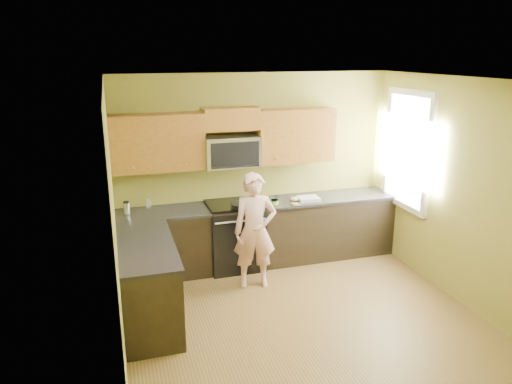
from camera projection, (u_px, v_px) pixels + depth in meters
name	position (u px, v px, depth m)	size (l,w,h in m)	color
floor	(305.00, 321.00, 5.55)	(4.00, 4.00, 0.00)	brown
ceiling	(313.00, 80.00, 4.80)	(4.00, 4.00, 0.00)	white
wall_back	(255.00, 168.00, 7.01)	(4.00, 4.00, 0.00)	olive
wall_front	(422.00, 297.00, 3.34)	(4.00, 4.00, 0.00)	olive
wall_left	(115.00, 229.00, 4.62)	(4.00, 4.00, 0.00)	olive
wall_right	(466.00, 194.00, 5.73)	(4.00, 4.00, 0.00)	olive
cabinet_back_run	(261.00, 234.00, 6.99)	(4.00, 0.60, 0.88)	black
cabinet_left_run	(148.00, 283.00, 5.51)	(0.60, 1.60, 0.88)	black
countertop_back	(262.00, 204.00, 6.85)	(4.00, 0.62, 0.04)	black
countertop_left	(146.00, 246.00, 5.38)	(0.62, 1.60, 0.04)	black
stove	(235.00, 235.00, 6.85)	(0.76, 0.65, 0.95)	black
microwave	(232.00, 166.00, 6.69)	(0.76, 0.40, 0.42)	silver
upper_cab_left	(159.00, 170.00, 6.44)	(1.22, 0.33, 0.75)	brown
upper_cab_right	(294.00, 161.00, 6.98)	(1.12, 0.33, 0.75)	brown
upper_cab_over_mw	(230.00, 119.00, 6.54)	(0.76, 0.33, 0.30)	brown
window	(408.00, 150.00, 6.74)	(0.06, 1.06, 1.66)	white
woman	(255.00, 231.00, 6.22)	(0.55, 0.36, 1.52)	#F18578
frying_pan	(242.00, 208.00, 6.53)	(0.29, 0.51, 0.07)	black
butter_tub	(275.00, 204.00, 6.77)	(0.11, 0.11, 0.08)	#F0FE43
toast_slice	(296.00, 204.00, 6.76)	(0.11, 0.11, 0.01)	#B27F47
napkin_a	(241.00, 205.00, 6.65)	(0.11, 0.12, 0.06)	silver
napkin_b	(294.00, 199.00, 6.90)	(0.12, 0.13, 0.07)	silver
dish_towel	(308.00, 199.00, 6.93)	(0.30, 0.24, 0.05)	white
travel_mug	(127.00, 214.00, 6.37)	(0.08, 0.08, 0.17)	silver
glass_a	(148.00, 204.00, 6.59)	(0.07, 0.07, 0.12)	silver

